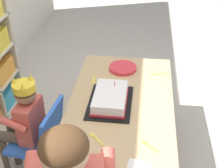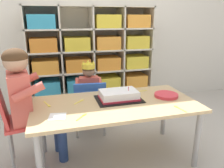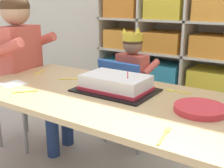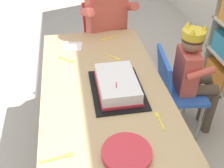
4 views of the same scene
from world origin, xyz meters
name	(u,v)px [view 1 (image 1 of 4)]	position (x,y,z in m)	size (l,w,h in m)	color
ground	(119,166)	(0.00, 0.00, 0.00)	(16.00, 16.00, 0.00)	#BCB2A3
activity_table	(120,115)	(0.00, 0.00, 0.51)	(1.41, 0.71, 0.56)	tan
classroom_chair_blue	(42,137)	(-0.14, 0.51, 0.38)	(0.39, 0.35, 0.63)	blue
child_with_crown	(24,119)	(-0.13, 0.61, 0.52)	(0.31, 0.31, 0.84)	#D15647
birthday_cake_on_tray	(110,99)	(0.05, 0.07, 0.60)	(0.40, 0.29, 0.12)	black
paper_plate_stack	(123,68)	(0.50, 0.03, 0.58)	(0.22, 0.22, 0.03)	#DB333D
fork_near_child_seat	(149,145)	(-0.32, -0.19, 0.56)	(0.09, 0.11, 0.00)	yellow
fork_near_cake_tray	(159,74)	(0.46, -0.26, 0.56)	(0.04, 0.14, 0.00)	yellow
fork_by_napkin	(96,138)	(-0.30, 0.11, 0.56)	(0.10, 0.10, 0.00)	yellow
fork_at_table_front_edge	(94,80)	(0.32, 0.23, 0.56)	(0.13, 0.02, 0.00)	yellow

